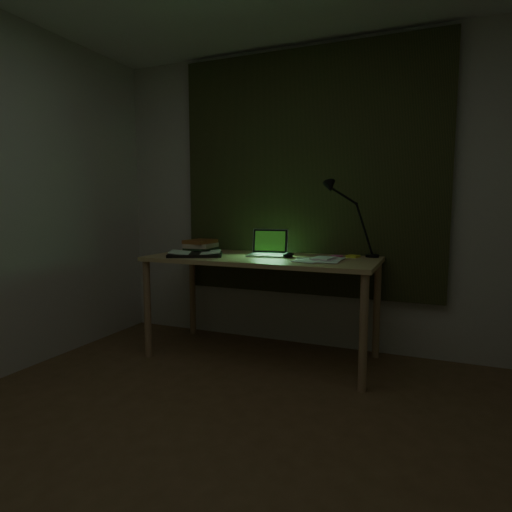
{
  "coord_description": "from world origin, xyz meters",
  "views": [
    {
      "loc": [
        0.99,
        -1.51,
        1.19
      ],
      "look_at": [
        -0.23,
        1.42,
        0.82
      ],
      "focal_mm": 30.0,
      "sensor_mm": 36.0,
      "label": 1
    }
  ],
  "objects": [
    {
      "name": "sticky_pink",
      "position": [
        0.31,
        1.74,
        0.81
      ],
      "size": [
        0.09,
        0.09,
        0.01
      ],
      "primitive_type": "cube",
      "rotation": [
        0.0,
        0.0,
        -0.43
      ],
      "color": "pink",
      "rests_on": "desk"
    },
    {
      "name": "desk",
      "position": [
        -0.23,
        1.54,
        0.4
      ],
      "size": [
        1.75,
        0.77,
        0.8
      ],
      "primitive_type": null,
      "color": "tan",
      "rests_on": "floor"
    },
    {
      "name": "loose_papers",
      "position": [
        0.21,
        1.55,
        0.81
      ],
      "size": [
        0.33,
        0.35,
        0.02
      ],
      "primitive_type": null,
      "rotation": [
        0.0,
        0.0,
        0.09
      ],
      "color": "white",
      "rests_on": "desk"
    },
    {
      "name": "floor",
      "position": [
        0.0,
        0.0,
        0.0
      ],
      "size": [
        3.5,
        4.0,
        0.0
      ],
      "primitive_type": "cube",
      "color": "brown",
      "rests_on": "ground"
    },
    {
      "name": "desk_lamp",
      "position": [
        0.56,
        1.84,
        1.08
      ],
      "size": [
        0.39,
        0.31,
        0.55
      ],
      "primitive_type": null,
      "rotation": [
        0.0,
        0.0,
        0.08
      ],
      "color": "black",
      "rests_on": "desk"
    },
    {
      "name": "sticky_yellow",
      "position": [
        0.43,
        1.77,
        0.81
      ],
      "size": [
        0.11,
        0.11,
        0.02
      ],
      "primitive_type": "cube",
      "rotation": [
        0.0,
        0.0,
        -0.31
      ],
      "color": "yellow",
      "rests_on": "desk"
    },
    {
      "name": "laptop",
      "position": [
        -0.22,
        1.6,
        0.9
      ],
      "size": [
        0.33,
        0.36,
        0.21
      ],
      "primitive_type": null,
      "rotation": [
        0.0,
        0.0,
        0.12
      ],
      "color": "#B8B7BC",
      "rests_on": "desk"
    },
    {
      "name": "wall_back",
      "position": [
        0.0,
        2.0,
        1.25
      ],
      "size": [
        3.5,
        0.0,
        2.5
      ],
      "primitive_type": "cube",
      "color": "beige",
      "rests_on": "ground"
    },
    {
      "name": "book_stack",
      "position": [
        -0.88,
        1.74,
        0.85
      ],
      "size": [
        0.25,
        0.29,
        0.11
      ],
      "primitive_type": null,
      "rotation": [
        0.0,
        0.0,
        -0.11
      ],
      "color": "silver",
      "rests_on": "desk"
    },
    {
      "name": "mouse",
      "position": [
        -0.03,
        1.57,
        0.82
      ],
      "size": [
        0.1,
        0.12,
        0.04
      ],
      "primitive_type": "ellipsoid",
      "rotation": [
        0.0,
        0.0,
        -0.32
      ],
      "color": "black",
      "rests_on": "desk"
    },
    {
      "name": "curtain",
      "position": [
        0.0,
        1.96,
        1.45
      ],
      "size": [
        2.2,
        0.06,
        2.0
      ],
      "primitive_type": "cube",
      "color": "#2A3219",
      "rests_on": "wall_back"
    },
    {
      "name": "open_textbook",
      "position": [
        -0.74,
        1.39,
        0.82
      ],
      "size": [
        0.5,
        0.44,
        0.04
      ],
      "primitive_type": null,
      "rotation": [
        0.0,
        0.0,
        0.45
      ],
      "color": "silver",
      "rests_on": "desk"
    }
  ]
}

